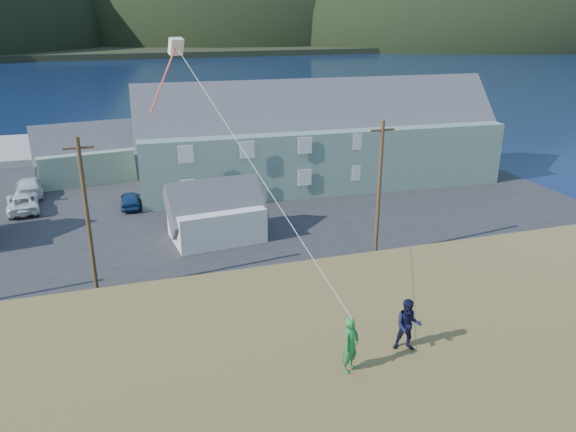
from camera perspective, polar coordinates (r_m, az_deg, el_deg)
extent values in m
plane|color=#0A1638|center=(33.54, -12.34, -8.13)|extent=(900.00, 900.00, 0.00)
cube|color=#4C3D19|center=(31.76, -11.98, -9.70)|extent=(110.00, 8.00, 0.10)
cube|color=#28282B|center=(49.17, -14.36, 1.08)|extent=(72.00, 36.00, 0.12)
cube|color=gray|center=(71.36, -20.50, 6.65)|extent=(26.00, 14.00, 0.90)
cube|color=black|center=(359.90, -17.95, 16.99)|extent=(900.00, 320.00, 2.00)
ellipsoid|color=black|center=(330.37, -21.52, 16.55)|extent=(200.00, 180.00, 100.00)
ellipsoid|color=black|center=(327.86, -5.02, 17.79)|extent=(230.00, 207.00, 142.60)
ellipsoid|color=black|center=(350.74, 14.47, 17.41)|extent=(280.00, 252.00, 134.40)
ellipsoid|color=black|center=(447.15, 26.18, 16.54)|extent=(240.00, 216.00, 100.80)
cube|color=slate|center=(53.35, 3.10, 6.41)|extent=(33.32, 11.10, 5.64)
cube|color=#47474C|center=(52.48, 3.19, 10.99)|extent=(33.81, 10.92, 9.19)
cube|color=silver|center=(40.56, -7.29, -0.59)|extent=(6.58, 4.99, 2.47)
cube|color=#47474C|center=(39.94, -7.41, 1.90)|extent=(7.08, 5.04, 4.42)
cube|color=slate|center=(58.05, -19.54, 5.08)|extent=(10.20, 7.01, 3.03)
cube|color=#47474C|center=(57.52, -19.82, 7.35)|extent=(10.69, 7.05, 5.65)
cylinder|color=#47331E|center=(33.01, -19.68, -0.31)|extent=(0.24, 0.24, 9.26)
cylinder|color=#47331E|center=(36.62, 9.23, 2.52)|extent=(0.24, 0.24, 9.13)
imported|color=navy|center=(48.60, -15.73, 1.63)|extent=(1.74, 3.96, 1.33)
imported|color=navy|center=(56.07, -10.98, 4.50)|extent=(1.67, 4.22, 1.37)
imported|color=white|center=(54.92, -24.75, 2.76)|extent=(2.58, 5.57, 1.58)
imported|color=white|center=(50.86, -25.37, 1.29)|extent=(3.03, 5.46, 1.44)
imported|color=#227F37|center=(14.22, 6.39, -12.89)|extent=(0.64, 0.59, 1.46)
imported|color=black|center=(15.24, 12.11, -10.80)|extent=(0.86, 0.77, 1.45)
cube|color=#F7E1BC|center=(20.11, -11.31, 16.54)|extent=(0.56, 0.54, 0.60)
cylinder|color=#FF5443|center=(18.89, -12.52, 13.49)|extent=(0.06, 0.06, 3.31)
cylinder|color=white|center=(16.33, -3.95, 5.69)|extent=(0.02, 0.02, 11.17)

